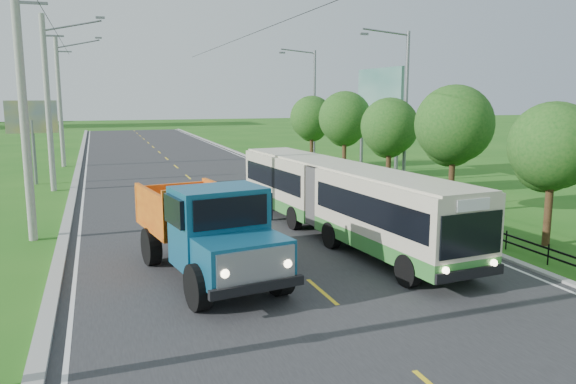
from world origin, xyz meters
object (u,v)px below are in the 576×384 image
billboard_left (32,122)px  dump_truck (207,224)px  planter_far (316,171)px  bus (339,195)px  tree_fifth (345,121)px  tree_back (312,120)px  tree_second (551,150)px  planter_near (454,218)px  pole_near (24,106)px  tree_fourth (389,130)px  tree_third (453,129)px  billboard_right (379,98)px  streetlight_mid (403,106)px  planter_mid (369,189)px  pole_mid (48,103)px  pole_far (60,101)px  streetlight_far (313,103)px

billboard_left → dump_truck: (6.73, -21.62, -2.21)m
planter_far → bus: size_ratio=0.05×
tree_fifth → tree_back: size_ratio=1.05×
tree_second → billboard_left: tree_second is taller
planter_near → billboard_left: billboard_left is taller
pole_near → tree_fourth: pole_near is taller
tree_back → billboard_left: tree_back is taller
tree_second → tree_third: (0.00, 6.00, 0.47)m
tree_fourth → bus: tree_fourth is taller
billboard_left → billboard_right: size_ratio=0.71×
tree_second → bus: bearing=153.0°
tree_second → streetlight_mid: size_ratio=0.58×
planter_mid → billboard_left: billboard_left is taller
tree_back → bus: tree_back is taller
tree_fifth → bus: tree_fifth is taller
planter_mid → pole_mid: bearing=157.5°
pole_far → tree_third: pole_far is taller
streetlight_mid → planter_far: bearing=104.3°
planter_mid → billboard_left: size_ratio=0.13×
tree_third → planter_near: 4.46m
pole_far → tree_fourth: 26.20m
streetlight_mid → bus: (-7.62, -8.37, -3.21)m
planter_far → tree_fourth: bearing=-80.9°
streetlight_mid → planter_near: bearing=-104.3°
pole_mid → planter_near: (16.86, -15.00, -4.81)m
tree_second → tree_fifth: (0.00, 18.00, 0.33)m
planter_mid → bus: bearing=-123.7°
streetlight_mid → tree_fifth: bearing=97.3°
tree_fifth → tree_back: 6.00m
tree_fourth → pole_near: bearing=-164.2°
tree_fourth → tree_fifth: 6.01m
tree_fourth → billboard_right: billboard_right is taller
planter_near → planter_mid: size_ratio=1.00×
pole_mid → billboard_left: 3.47m
streetlight_mid → planter_far: 9.46m
planter_mid → billboard_right: (3.70, 6.00, 5.06)m
tree_back → planter_near: tree_back is taller
tree_second → planter_mid: (-1.26, 11.86, -3.23)m
pole_mid → planter_near: bearing=-41.7°
tree_fifth → planter_mid: tree_fifth is taller
pole_near → tree_third: bearing=-2.7°
pole_far → billboard_right: 24.33m
pole_mid → tree_third: pole_mid is taller
tree_third → bus: (-6.84, -2.51, -2.29)m
billboard_left → streetlight_far: bearing=11.2°
pole_near → billboard_right: bearing=28.1°
pole_mid → planter_near: 23.08m
pole_near → pole_mid: (0.00, 12.00, 0.00)m
tree_third → pole_mid: bearing=144.6°
planter_mid → planter_far: (0.00, 8.00, 0.00)m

